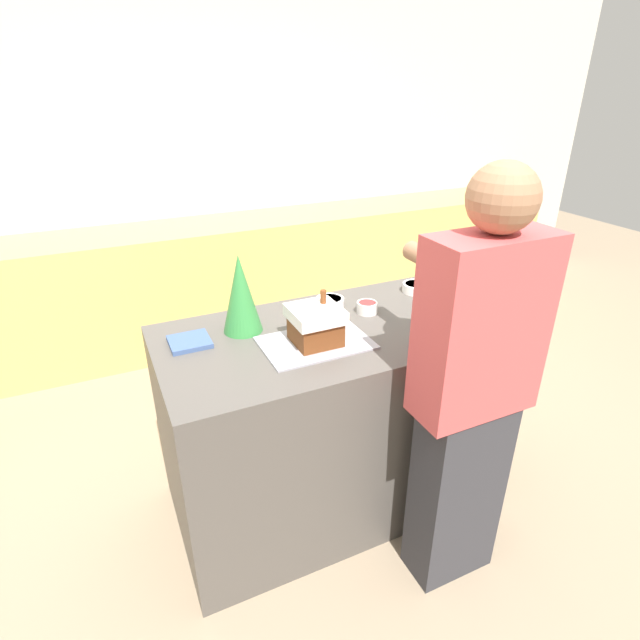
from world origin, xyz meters
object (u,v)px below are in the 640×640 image
object	(u,v)px
cookbook	(190,342)
mug	(439,326)
candy_bowl_beside_tree	(416,287)
gingerbread_house	(315,324)
candy_bowl_front_corner	(441,298)
baking_tray	(315,343)
decorative_tree	(241,294)
candy_bowl_far_right	(330,302)
person	(471,394)
candy_bowl_near_tray_right	(367,307)

from	to	relation	value
cookbook	mug	xyz separation A→B (m)	(0.96, -0.37, 0.04)
candy_bowl_beside_tree	cookbook	bearing A→B (deg)	-176.51
gingerbread_house	candy_bowl_front_corner	distance (m)	0.73
baking_tray	decorative_tree	distance (m)	0.37
candy_bowl_far_right	candy_bowl_beside_tree	bearing A→B (deg)	-1.82
candy_bowl_beside_tree	person	xyz separation A→B (m)	(-0.29, -0.78, -0.08)
baking_tray	candy_bowl_far_right	size ratio (longest dim) A/B	3.29
candy_bowl_near_tray_right	candy_bowl_beside_tree	size ratio (longest dim) A/B	0.71
cookbook	candy_bowl_beside_tree	bearing A→B (deg)	3.49
mug	baking_tray	bearing A→B (deg)	162.62
person	mug	bearing A→B (deg)	73.72
candy_bowl_far_right	decorative_tree	bearing A→B (deg)	-172.38
decorative_tree	candy_bowl_near_tray_right	world-z (taller)	decorative_tree
candy_bowl_far_right	candy_bowl_near_tray_right	bearing A→B (deg)	-44.84
candy_bowl_far_right	gingerbread_house	bearing A→B (deg)	-125.20
cookbook	mug	world-z (taller)	mug
gingerbread_house	candy_bowl_near_tray_right	size ratio (longest dim) A/B	2.17
cookbook	person	size ratio (longest dim) A/B	0.10
decorative_tree	candy_bowl_far_right	xyz separation A→B (m)	(0.44, 0.06, -0.14)
cookbook	person	world-z (taller)	person
gingerbread_house	decorative_tree	world-z (taller)	decorative_tree
candy_bowl_beside_tree	baking_tray	bearing A→B (deg)	-157.55
baking_tray	mug	xyz separation A→B (m)	(0.50, -0.16, 0.04)
gingerbread_house	cookbook	world-z (taller)	gingerbread_house
baking_tray	person	xyz separation A→B (m)	(0.40, -0.49, -0.06)
mug	person	world-z (taller)	person
gingerbread_house	candy_bowl_far_right	size ratio (longest dim) A/B	1.55
baking_tray	candy_bowl_far_right	distance (m)	0.37
decorative_tree	baking_tray	bearing A→B (deg)	-45.98
gingerbread_house	candy_bowl_front_corner	size ratio (longest dim) A/B	2.12
decorative_tree	candy_bowl_front_corner	distance (m)	0.97
baking_tray	gingerbread_house	size ratio (longest dim) A/B	2.12
candy_bowl_beside_tree	mug	xyz separation A→B (m)	(-0.19, -0.44, 0.02)
decorative_tree	candy_bowl_far_right	bearing A→B (deg)	7.62
candy_bowl_far_right	candy_bowl_front_corner	distance (m)	0.54
candy_bowl_near_tray_right	candy_bowl_beside_tree	world-z (taller)	candy_bowl_near_tray_right
cookbook	mug	distance (m)	1.03
person	candy_bowl_front_corner	bearing A→B (deg)	62.01
decorative_tree	candy_bowl_near_tray_right	bearing A→B (deg)	-6.81
gingerbread_house	cookbook	size ratio (longest dim) A/B	1.28
candy_bowl_front_corner	candy_bowl_beside_tree	size ratio (longest dim) A/B	0.73
decorative_tree	candy_bowl_near_tray_right	distance (m)	0.59
candy_bowl_front_corner	cookbook	xyz separation A→B (m)	(-1.19, 0.10, -0.02)
candy_bowl_near_tray_right	cookbook	bearing A→B (deg)	177.02
candy_bowl_far_right	person	bearing A→B (deg)	-76.79
candy_bowl_far_right	candy_bowl_front_corner	xyz separation A→B (m)	(0.51, -0.18, 0.00)
candy_bowl_far_right	cookbook	distance (m)	0.68
candy_bowl_beside_tree	person	size ratio (longest dim) A/B	0.08
candy_bowl_beside_tree	candy_bowl_far_right	bearing A→B (deg)	178.18
person	candy_bowl_near_tray_right	bearing A→B (deg)	94.93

